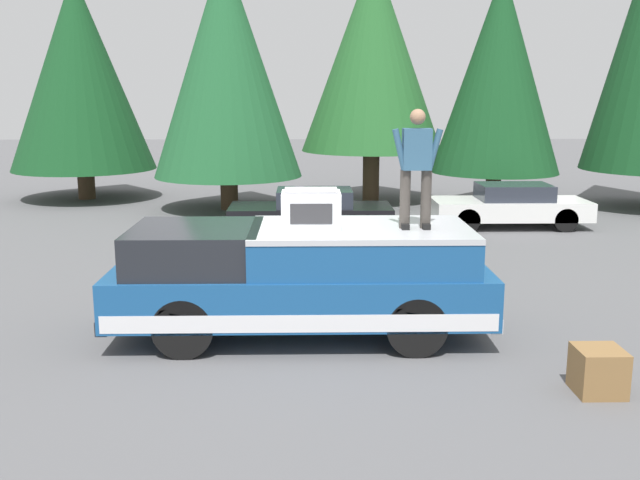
{
  "coord_description": "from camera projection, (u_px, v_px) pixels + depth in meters",
  "views": [
    {
      "loc": [
        -10.17,
        -0.23,
        3.58
      ],
      "look_at": [
        0.54,
        -0.45,
        1.35
      ],
      "focal_mm": 40.2,
      "sensor_mm": 36.0,
      "label": 1
    }
  ],
  "objects": [
    {
      "name": "conifer_right",
      "position": [
        79.0,
        73.0,
        23.54
      ],
      "size": [
        4.72,
        4.72,
        7.34
      ],
      "color": "#4C3826",
      "rests_on": "ground"
    },
    {
      "name": "parked_car_white",
      "position": [
        510.0,
        206.0,
        19.18
      ],
      "size": [
        1.64,
        4.1,
        1.16
      ],
      "color": "white",
      "rests_on": "ground"
    },
    {
      "name": "wooden_crate",
      "position": [
        598.0,
        371.0,
        8.61
      ],
      "size": [
        0.56,
        0.56,
        0.56
      ],
      "primitive_type": "cube",
      "color": "olive",
      "rests_on": "ground"
    },
    {
      "name": "parked_car_black",
      "position": [
        311.0,
        212.0,
        18.17
      ],
      "size": [
        1.64,
        4.1,
        1.16
      ],
      "color": "black",
      "rests_on": "ground"
    },
    {
      "name": "pickup_truck",
      "position": [
        301.0,
        279.0,
        10.55
      ],
      "size": [
        2.01,
        5.54,
        1.65
      ],
      "color": "navy",
      "rests_on": "ground"
    },
    {
      "name": "person_on_truck_bed",
      "position": [
        416.0,
        165.0,
        10.11
      ],
      "size": [
        0.29,
        0.72,
        1.69
      ],
      "color": "#423D38",
      "rests_on": "pickup_truck"
    },
    {
      "name": "conifer_center_left",
      "position": [
        373.0,
        54.0,
        22.93
      ],
      "size": [
        4.58,
        4.58,
        7.87
      ],
      "color": "#4C3826",
      "rests_on": "ground"
    },
    {
      "name": "conifer_left",
      "position": [
        499.0,
        73.0,
        21.61
      ],
      "size": [
        3.9,
        3.9,
        7.17
      ],
      "color": "#4C3826",
      "rests_on": "ground"
    },
    {
      "name": "conifer_center_right",
      "position": [
        226.0,
        65.0,
        21.33
      ],
      "size": [
        4.49,
        4.49,
        7.68
      ],
      "color": "#4C3826",
      "rests_on": "ground"
    },
    {
      "name": "compressor_unit",
      "position": [
        311.0,
        209.0,
        10.25
      ],
      "size": [
        0.65,
        0.84,
        0.56
      ],
      "color": "silver",
      "rests_on": "pickup_truck"
    },
    {
      "name": "ground_plane",
      "position": [
        291.0,
        336.0,
        10.68
      ],
      "size": [
        90.0,
        90.0,
        0.0
      ],
      "primitive_type": "plane",
      "color": "#565659"
    }
  ]
}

